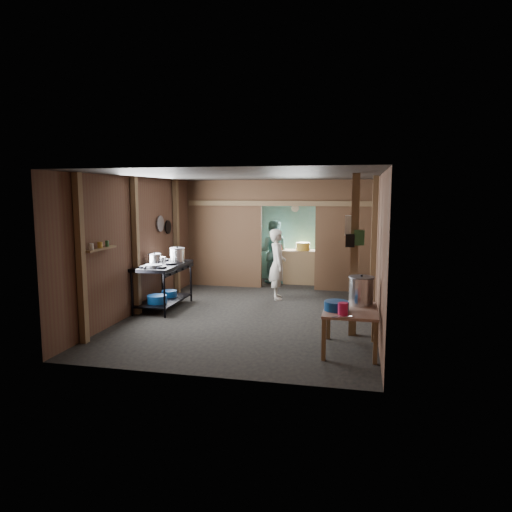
% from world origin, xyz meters
% --- Properties ---
extents(floor, '(4.50, 7.00, 0.00)m').
position_xyz_m(floor, '(0.00, 0.00, 0.00)').
color(floor, black).
rests_on(floor, ground).
extents(ceiling, '(4.50, 7.00, 0.00)m').
position_xyz_m(ceiling, '(0.00, 0.00, 2.60)').
color(ceiling, black).
rests_on(ceiling, ground).
extents(wall_back, '(4.50, 0.00, 2.60)m').
position_xyz_m(wall_back, '(0.00, 3.50, 1.30)').
color(wall_back, '#4E3525').
rests_on(wall_back, ground).
extents(wall_front, '(4.50, 0.00, 2.60)m').
position_xyz_m(wall_front, '(0.00, -3.50, 1.30)').
color(wall_front, '#4E3525').
rests_on(wall_front, ground).
extents(wall_left, '(0.00, 7.00, 2.60)m').
position_xyz_m(wall_left, '(-2.25, 0.00, 1.30)').
color(wall_left, '#4E3525').
rests_on(wall_left, ground).
extents(wall_right, '(0.00, 7.00, 2.60)m').
position_xyz_m(wall_right, '(2.25, 0.00, 1.30)').
color(wall_right, '#4E3525').
rests_on(wall_right, ground).
extents(partition_left, '(1.85, 0.10, 2.60)m').
position_xyz_m(partition_left, '(-1.32, 2.20, 1.30)').
color(partition_left, brown).
rests_on(partition_left, floor).
extents(partition_right, '(1.35, 0.10, 2.60)m').
position_xyz_m(partition_right, '(1.57, 2.20, 1.30)').
color(partition_right, brown).
rests_on(partition_right, floor).
extents(partition_header, '(1.30, 0.10, 0.60)m').
position_xyz_m(partition_header, '(0.25, 2.20, 2.30)').
color(partition_header, brown).
rests_on(partition_header, wall_back).
extents(turquoise_panel, '(4.40, 0.06, 2.50)m').
position_xyz_m(turquoise_panel, '(0.00, 3.44, 1.25)').
color(turquoise_panel, '#75ABA8').
rests_on(turquoise_panel, wall_back).
extents(back_counter, '(1.20, 0.50, 0.85)m').
position_xyz_m(back_counter, '(0.30, 2.95, 0.42)').
color(back_counter, brown).
rests_on(back_counter, floor).
extents(wall_clock, '(0.20, 0.03, 0.20)m').
position_xyz_m(wall_clock, '(0.25, 3.40, 1.90)').
color(wall_clock, silver).
rests_on(wall_clock, wall_back).
extents(post_left_a, '(0.10, 0.12, 2.60)m').
position_xyz_m(post_left_a, '(-2.18, -2.60, 1.30)').
color(post_left_a, brown).
rests_on(post_left_a, floor).
extents(post_left_b, '(0.10, 0.12, 2.60)m').
position_xyz_m(post_left_b, '(-2.18, -0.80, 1.30)').
color(post_left_b, brown).
rests_on(post_left_b, floor).
extents(post_left_c, '(0.10, 0.12, 2.60)m').
position_xyz_m(post_left_c, '(-2.18, 1.20, 1.30)').
color(post_left_c, brown).
rests_on(post_left_c, floor).
extents(post_right, '(0.10, 0.12, 2.60)m').
position_xyz_m(post_right, '(2.18, -0.20, 1.30)').
color(post_right, brown).
rests_on(post_right, floor).
extents(post_free, '(0.12, 0.12, 2.60)m').
position_xyz_m(post_free, '(1.85, -1.30, 1.30)').
color(post_free, brown).
rests_on(post_free, floor).
extents(cross_beam, '(4.40, 0.12, 0.12)m').
position_xyz_m(cross_beam, '(0.00, 2.15, 2.05)').
color(cross_beam, brown).
rests_on(cross_beam, wall_left).
extents(pan_lid_big, '(0.03, 0.34, 0.34)m').
position_xyz_m(pan_lid_big, '(-2.21, 0.40, 1.65)').
color(pan_lid_big, slate).
rests_on(pan_lid_big, wall_left).
extents(pan_lid_small, '(0.03, 0.30, 0.30)m').
position_xyz_m(pan_lid_small, '(-2.21, 0.80, 1.55)').
color(pan_lid_small, black).
rests_on(pan_lid_small, wall_left).
extents(wall_shelf, '(0.14, 0.80, 0.03)m').
position_xyz_m(wall_shelf, '(-2.15, -2.10, 1.40)').
color(wall_shelf, brown).
rests_on(wall_shelf, wall_left).
extents(jar_white, '(0.07, 0.07, 0.10)m').
position_xyz_m(jar_white, '(-2.15, -2.35, 1.47)').
color(jar_white, silver).
rests_on(jar_white, wall_shelf).
extents(jar_yellow, '(0.08, 0.08, 0.10)m').
position_xyz_m(jar_yellow, '(-2.15, -2.10, 1.47)').
color(jar_yellow, '#B98E2E').
rests_on(jar_yellow, wall_shelf).
extents(jar_green, '(0.06, 0.06, 0.10)m').
position_xyz_m(jar_green, '(-2.15, -1.88, 1.47)').
color(jar_green, '#28582F').
rests_on(jar_green, wall_shelf).
extents(bag_white, '(0.22, 0.15, 0.32)m').
position_xyz_m(bag_white, '(1.80, -1.22, 1.78)').
color(bag_white, silver).
rests_on(bag_white, post_free).
extents(bag_green, '(0.16, 0.12, 0.24)m').
position_xyz_m(bag_green, '(1.92, -1.36, 1.60)').
color(bag_green, '#28582F').
rests_on(bag_green, post_free).
extents(bag_black, '(0.14, 0.10, 0.20)m').
position_xyz_m(bag_black, '(1.78, -1.38, 1.55)').
color(bag_black, black).
rests_on(bag_black, post_free).
extents(gas_range, '(0.78, 1.52, 0.90)m').
position_xyz_m(gas_range, '(-1.88, -0.29, 0.45)').
color(gas_range, black).
rests_on(gas_range, floor).
extents(prep_table, '(0.77, 1.06, 0.62)m').
position_xyz_m(prep_table, '(1.83, -2.09, 0.31)').
color(prep_table, '#9E7867').
rests_on(prep_table, floor).
extents(stove_pot_large, '(0.39, 0.39, 0.31)m').
position_xyz_m(stove_pot_large, '(-1.71, 0.07, 1.03)').
color(stove_pot_large, silver).
rests_on(stove_pot_large, gas_range).
extents(stove_pot_med, '(0.29, 0.29, 0.22)m').
position_xyz_m(stove_pot_med, '(-2.05, -0.29, 0.99)').
color(stove_pot_med, silver).
rests_on(stove_pot_med, gas_range).
extents(stove_saucepan, '(0.17, 0.17, 0.09)m').
position_xyz_m(stove_saucepan, '(-2.05, 0.07, 0.94)').
color(stove_saucepan, silver).
rests_on(stove_saucepan, gas_range).
extents(frying_pan, '(0.47, 0.61, 0.07)m').
position_xyz_m(frying_pan, '(-1.88, -0.70, 0.92)').
color(frying_pan, slate).
rests_on(frying_pan, gas_range).
extents(blue_tub_front, '(0.38, 0.38, 0.16)m').
position_xyz_m(blue_tub_front, '(-1.88, -0.60, 0.25)').
color(blue_tub_front, navy).
rests_on(blue_tub_front, gas_range).
extents(blue_tub_back, '(0.32, 0.32, 0.13)m').
position_xyz_m(blue_tub_back, '(-1.88, 0.00, 0.24)').
color(blue_tub_back, navy).
rests_on(blue_tub_back, gas_range).
extents(stock_pot, '(0.46, 0.46, 0.45)m').
position_xyz_m(stock_pot, '(1.97, -1.79, 0.83)').
color(stock_pot, silver).
rests_on(stock_pot, prep_table).
extents(wash_basin, '(0.45, 0.45, 0.13)m').
position_xyz_m(wash_basin, '(1.63, -2.22, 0.69)').
color(wash_basin, navy).
rests_on(wash_basin, prep_table).
extents(pink_bucket, '(0.16, 0.16, 0.17)m').
position_xyz_m(pink_bucket, '(1.73, -2.44, 0.71)').
color(pink_bucket, '#CE194D').
rests_on(pink_bucket, prep_table).
extents(knife, '(0.29, 0.16, 0.01)m').
position_xyz_m(knife, '(1.73, -2.59, 0.63)').
color(knife, silver).
rests_on(knife, prep_table).
extents(yellow_tub, '(0.36, 0.36, 0.20)m').
position_xyz_m(yellow_tub, '(0.52, 2.95, 0.95)').
color(yellow_tub, '#B98E2E').
rests_on(yellow_tub, back_counter).
extents(red_cup, '(0.12, 0.12, 0.14)m').
position_xyz_m(red_cup, '(-0.06, 2.95, 0.92)').
color(red_cup, red).
rests_on(red_cup, back_counter).
extents(cook, '(0.50, 0.64, 1.53)m').
position_xyz_m(cook, '(0.20, 1.06, 0.76)').
color(cook, beige).
rests_on(cook, floor).
extents(worker_back, '(0.81, 0.64, 1.61)m').
position_xyz_m(worker_back, '(-0.24, 2.87, 0.80)').
color(worker_back, '#56958F').
rests_on(worker_back, floor).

